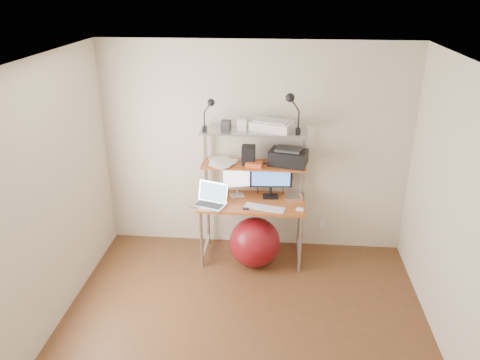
% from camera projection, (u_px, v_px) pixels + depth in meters
% --- Properties ---
extents(room, '(3.60, 3.60, 3.60)m').
position_uv_depth(room, '(242.00, 222.00, 3.85)').
color(room, brown).
rests_on(room, ground).
extents(computer_desk, '(1.20, 0.60, 1.57)m').
position_uv_depth(computer_desk, '(253.00, 182.00, 5.34)').
color(computer_desk, '#AB5721').
rests_on(computer_desk, ground).
extents(desktop, '(1.20, 0.60, 0.00)m').
position_uv_depth(desktop, '(252.00, 201.00, 5.37)').
color(desktop, '#AB5721').
rests_on(desktop, computer_desk).
extents(mid_shelf, '(1.18, 0.34, 0.00)m').
position_uv_depth(mid_shelf, '(253.00, 164.00, 5.32)').
color(mid_shelf, '#AB5721').
rests_on(mid_shelf, computer_desk).
extents(top_shelf, '(1.18, 0.34, 0.00)m').
position_uv_depth(top_shelf, '(254.00, 130.00, 5.16)').
color(top_shelf, '#A6A6AA').
rests_on(top_shelf, computer_desk).
extents(floor, '(3.60, 3.60, 0.00)m').
position_uv_depth(floor, '(242.00, 341.00, 4.34)').
color(floor, brown).
rests_on(floor, ground).
extents(wall_outlet, '(0.08, 0.01, 0.12)m').
position_uv_depth(wall_outlet, '(322.00, 224.00, 5.79)').
color(wall_outlet, silver).
rests_on(wall_outlet, room).
extents(monitor_silver, '(0.35, 0.16, 0.40)m').
position_uv_depth(monitor_silver, '(237.00, 179.00, 5.43)').
color(monitor_silver, '#B6B6BB').
rests_on(monitor_silver, desktop).
extents(monitor_black, '(0.49, 0.15, 0.49)m').
position_uv_depth(monitor_black, '(271.00, 177.00, 5.39)').
color(monitor_black, black).
rests_on(monitor_black, desktop).
extents(laptop, '(0.43, 0.38, 0.31)m').
position_uv_depth(laptop, '(211.00, 200.00, 5.28)').
color(laptop, silver).
rests_on(laptop, desktop).
extents(keyboard, '(0.47, 0.24, 0.01)m').
position_uv_depth(keyboard, '(264.00, 208.00, 5.20)').
color(keyboard, silver).
rests_on(keyboard, desktop).
extents(mouse, '(0.09, 0.07, 0.02)m').
position_uv_depth(mouse, '(300.00, 209.00, 5.16)').
color(mouse, silver).
rests_on(mouse, desktop).
extents(mac_mini, '(0.21, 0.21, 0.04)m').
position_uv_depth(mac_mini, '(294.00, 197.00, 5.43)').
color(mac_mini, silver).
rests_on(mac_mini, desktop).
extents(phone, '(0.08, 0.14, 0.01)m').
position_uv_depth(phone, '(247.00, 207.00, 5.23)').
color(phone, black).
rests_on(phone, desktop).
extents(printer, '(0.46, 0.37, 0.20)m').
position_uv_depth(printer, '(288.00, 157.00, 5.27)').
color(printer, black).
rests_on(printer, mid_shelf).
extents(nas_cube, '(0.15, 0.15, 0.22)m').
position_uv_depth(nas_cube, '(249.00, 155.00, 5.28)').
color(nas_cube, black).
rests_on(nas_cube, mid_shelf).
extents(red_box, '(0.20, 0.14, 0.05)m').
position_uv_depth(red_box, '(254.00, 164.00, 5.24)').
color(red_box, '#D14F21').
rests_on(red_box, mid_shelf).
extents(scanner, '(0.51, 0.41, 0.12)m').
position_uv_depth(scanner, '(272.00, 125.00, 5.15)').
color(scanner, silver).
rests_on(scanner, top_shelf).
extents(box_white, '(0.11, 0.10, 0.12)m').
position_uv_depth(box_white, '(242.00, 125.00, 5.15)').
color(box_white, silver).
rests_on(box_white, top_shelf).
extents(box_grey, '(0.11, 0.11, 0.10)m').
position_uv_depth(box_grey, '(226.00, 125.00, 5.19)').
color(box_grey, '#2E2E30').
rests_on(box_grey, top_shelf).
extents(clip_lamp_left, '(0.14, 0.08, 0.36)m').
position_uv_depth(clip_lamp_left, '(210.00, 108.00, 5.04)').
color(clip_lamp_left, black).
rests_on(clip_lamp_left, top_shelf).
extents(clip_lamp_right, '(0.18, 0.10, 0.44)m').
position_uv_depth(clip_lamp_right, '(292.00, 104.00, 4.92)').
color(clip_lamp_right, black).
rests_on(clip_lamp_right, top_shelf).
extents(exercise_ball, '(0.58, 0.58, 0.58)m').
position_uv_depth(exercise_ball, '(255.00, 242.00, 5.40)').
color(exercise_ball, maroon).
rests_on(exercise_ball, floor).
extents(paper_stack, '(0.36, 0.41, 0.02)m').
position_uv_depth(paper_stack, '(222.00, 162.00, 5.34)').
color(paper_stack, white).
rests_on(paper_stack, mid_shelf).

